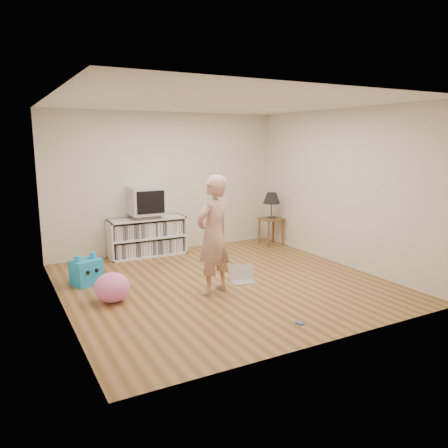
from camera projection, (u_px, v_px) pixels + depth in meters
ground at (223, 282)px, 6.51m from camera, size 4.50×4.50×0.00m
walls at (223, 196)px, 6.27m from camera, size 4.52×4.52×2.60m
ceiling at (223, 102)px, 6.02m from camera, size 4.50×4.50×0.01m
media_unit at (147, 237)px, 7.98m from camera, size 1.40×0.45×0.70m
dvd_deck at (147, 216)px, 7.89m from camera, size 0.45×0.35×0.07m
crt_tv at (146, 201)px, 7.84m from camera, size 0.60×0.53×0.50m
side_table at (271, 225)px, 8.79m from camera, size 0.42×0.42×0.55m
table_lamp at (272, 199)px, 8.69m from camera, size 0.34×0.34×0.52m
person at (213, 235)px, 5.94m from camera, size 0.70×0.59×1.64m
laptop at (243, 277)px, 6.55m from camera, size 0.42×0.37×0.25m
playing_cards at (300, 323)px, 5.04m from camera, size 0.08×0.10×0.02m
plush_blue at (86, 271)px, 6.40m from camera, size 0.48×0.43×0.45m
plush_pink at (112, 287)px, 5.70m from camera, size 0.58×0.58×0.39m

